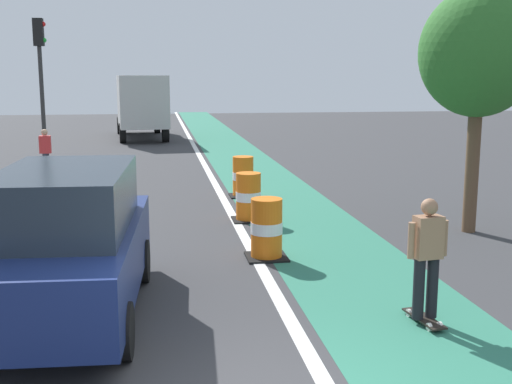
% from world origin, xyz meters
% --- Properties ---
extents(bike_lane_strip, '(2.50, 80.00, 0.01)m').
position_xyz_m(bike_lane_strip, '(2.40, 12.00, 0.00)').
color(bike_lane_strip, '#2D755B').
rests_on(bike_lane_strip, ground).
extents(lane_divider_stripe, '(0.20, 80.00, 0.01)m').
position_xyz_m(lane_divider_stripe, '(0.90, 12.00, 0.01)').
color(lane_divider_stripe, silver).
rests_on(lane_divider_stripe, ground).
extents(skateboarder_on_lane, '(0.57, 0.82, 1.69)m').
position_xyz_m(skateboarder_on_lane, '(2.64, 2.04, 0.91)').
color(skateboarder_on_lane, black).
rests_on(skateboarder_on_lane, ground).
extents(parked_suv_nearest, '(2.12, 4.70, 2.04)m').
position_xyz_m(parked_suv_nearest, '(-2.02, 3.00, 1.04)').
color(parked_suv_nearest, navy).
rests_on(parked_suv_nearest, ground).
extents(traffic_barrel_front, '(0.73, 0.73, 1.09)m').
position_xyz_m(traffic_barrel_front, '(1.09, 5.41, 0.53)').
color(traffic_barrel_front, orange).
rests_on(traffic_barrel_front, ground).
extents(traffic_barrel_mid, '(0.73, 0.73, 1.09)m').
position_xyz_m(traffic_barrel_mid, '(1.20, 8.47, 0.53)').
color(traffic_barrel_mid, orange).
rests_on(traffic_barrel_mid, ground).
extents(traffic_barrel_back, '(0.73, 0.73, 1.09)m').
position_xyz_m(traffic_barrel_back, '(1.47, 11.41, 0.53)').
color(traffic_barrel_back, orange).
rests_on(traffic_barrel_back, ground).
extents(delivery_truck_down_block, '(2.86, 7.75, 3.23)m').
position_xyz_m(delivery_truck_down_block, '(-1.58, 28.47, 1.85)').
color(delivery_truck_down_block, beige).
rests_on(delivery_truck_down_block, ground).
extents(traffic_light_corner, '(0.41, 0.32, 5.10)m').
position_xyz_m(traffic_light_corner, '(-4.59, 17.20, 3.50)').
color(traffic_light_corner, '#2D2D2D').
rests_on(traffic_light_corner, ground).
extents(pedestrian_crossing, '(0.34, 0.20, 1.61)m').
position_xyz_m(pedestrian_crossing, '(-4.23, 14.97, 0.86)').
color(pedestrian_crossing, '#33333D').
rests_on(pedestrian_crossing, ground).
extents(street_tree_sidewalk, '(2.40, 2.40, 5.00)m').
position_xyz_m(street_tree_sidewalk, '(5.64, 6.74, 3.67)').
color(street_tree_sidewalk, brown).
rests_on(street_tree_sidewalk, ground).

